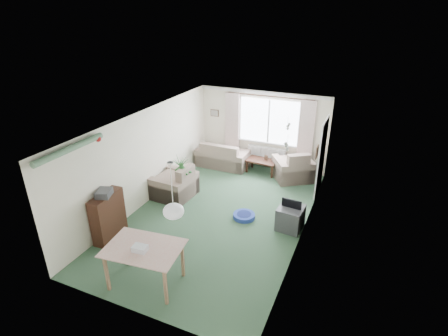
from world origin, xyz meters
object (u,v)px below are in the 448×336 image
at_px(coffee_table, 262,166).
at_px(sofa, 223,154).
at_px(armchair_corner, 293,164).
at_px(houseplant, 182,179).
at_px(armchair_left, 174,181).
at_px(tv_cube, 290,218).
at_px(pet_bed, 244,216).
at_px(dining_table, 146,266).
at_px(bookshelf, 108,216).

bearing_deg(coffee_table, sofa, 180.00).
relative_size(armchair_corner, houseplant, 0.85).
distance_m(armchair_left, houseplant, 0.33).
bearing_deg(coffee_table, tv_cube, -59.64).
bearing_deg(pet_bed, tv_cube, 1.50).
bearing_deg(dining_table, coffee_table, 84.96).
height_order(houseplant, dining_table, houseplant).
distance_m(armchair_corner, tv_cube, 2.61).
relative_size(sofa, coffee_table, 1.76).
bearing_deg(houseplant, sofa, 87.36).
xyz_separation_m(armchair_corner, pet_bed, (-0.55, -2.58, -0.40)).
distance_m(dining_table, tv_cube, 3.41).
height_order(coffee_table, pet_bed, coffee_table).
relative_size(dining_table, pet_bed, 2.35).
bearing_deg(tv_cube, armchair_corner, 107.17).
bearing_deg(houseplant, pet_bed, -6.81).
bearing_deg(pet_bed, dining_table, -107.56).
bearing_deg(tv_cube, sofa, 142.21).
xyz_separation_m(coffee_table, houseplant, (-1.40, -2.39, 0.39)).
bearing_deg(sofa, armchair_left, 80.17).
xyz_separation_m(bookshelf, tv_cube, (3.54, 1.91, -0.26)).
relative_size(armchair_corner, coffee_table, 1.11).
bearing_deg(houseplant, coffee_table, 59.53).
height_order(sofa, bookshelf, bookshelf).
distance_m(sofa, bookshelf, 4.54).
bearing_deg(dining_table, armchair_corner, 75.08).
bearing_deg(tv_cube, pet_bed, -173.72).
distance_m(bookshelf, houseplant, 2.19).
bearing_deg(pet_bed, coffee_table, 98.70).
bearing_deg(houseplant, bookshelf, -106.73).
distance_m(armchair_corner, bookshelf, 5.36).
relative_size(armchair_left, bookshelf, 0.96).
distance_m(armchair_corner, houseplant, 3.33).
height_order(bookshelf, pet_bed, bookshelf).
bearing_deg(coffee_table, bookshelf, -114.41).
distance_m(coffee_table, houseplant, 2.80).
bearing_deg(houseplant, armchair_corner, 45.12).
bearing_deg(sofa, tv_cube, 137.35).
xyz_separation_m(armchair_corner, dining_table, (-1.42, -5.33, -0.07)).
relative_size(bookshelf, houseplant, 0.88).
relative_size(armchair_corner, armchair_left, 1.00).
relative_size(armchair_left, houseplant, 0.85).
xyz_separation_m(sofa, tv_cube, (2.80, -2.57, -0.13)).
xyz_separation_m(tv_cube, pet_bed, (-1.11, -0.03, -0.22)).
xyz_separation_m(armchair_corner, coffee_table, (-0.95, 0.02, -0.25)).
distance_m(armchair_corner, armchair_left, 3.50).
xyz_separation_m(armchair_left, coffee_table, (1.69, 2.33, -0.25)).
bearing_deg(armchair_left, bookshelf, -5.15).
xyz_separation_m(houseplant, tv_cube, (2.91, -0.19, -0.33)).
xyz_separation_m(coffee_table, pet_bed, (0.40, -2.60, -0.15)).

